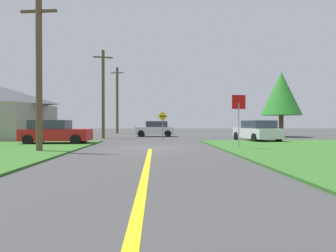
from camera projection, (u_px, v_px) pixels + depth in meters
ground_plane at (151, 148)px, 16.53m from camera, size 120.00×120.00×0.00m
lane_stripe_center at (146, 171)px, 8.54m from camera, size 0.20×14.00×0.01m
stop_sign at (239, 111)px, 15.49m from camera, size 0.75×0.12×2.93m
parked_car_near_building at (55, 132)px, 19.33m from camera, size 4.41×2.08×1.62m
car_approaching_junction at (155, 129)px, 30.37m from camera, size 4.13×2.20×1.62m
car_on_crossroad at (257, 131)px, 22.64m from camera, size 2.71×4.79×1.62m
utility_pole_near at (39, 73)px, 13.99m from camera, size 1.80×0.34×7.43m
utility_pole_mid at (103, 93)px, 27.05m from camera, size 1.79×0.48×8.25m
utility_pole_far at (117, 100)px, 40.06m from camera, size 1.80×0.36×9.13m
direction_sign at (163, 122)px, 25.07m from camera, size 0.90×0.13×2.46m
oak_tree_left at (281, 94)px, 29.83m from camera, size 4.06×4.06×6.71m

